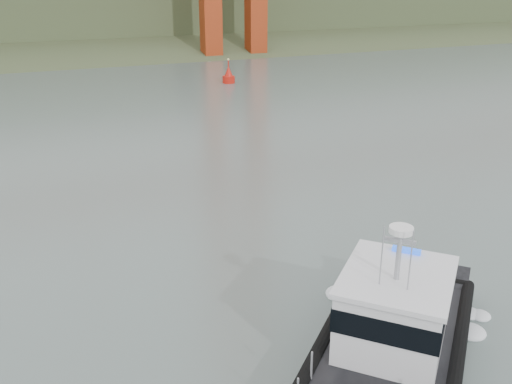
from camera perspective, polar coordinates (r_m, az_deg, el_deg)
ground at (r=25.53m, az=10.88°, el=-11.63°), size 400.00×400.00×0.00m
headlands at (r=143.78m, az=-18.47°, el=17.65°), size 500.00×105.36×27.12m
patrol_boat at (r=21.30m, az=13.23°, el=-14.24°), size 12.22×12.13×6.13m
nav_buoy at (r=75.38m, az=-2.75°, el=11.50°), size 1.60×1.60×3.33m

